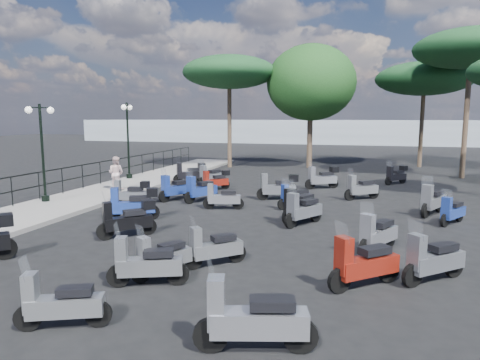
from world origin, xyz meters
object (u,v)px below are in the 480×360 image
(scooter_22, at_px, (295,198))
(scooter_2, at_px, (133,205))
(lamp_post_2, at_px, (128,135))
(scooter_19, at_px, (364,264))
(scooter_6, at_px, (60,304))
(scooter_23, at_px, (361,189))
(scooter_4, at_px, (216,181))
(broadleaf_tree, at_px, (311,83))
(scooter_3, at_px, (131,193))
(pine_0, at_px, (424,79))
(pine_2, at_px, (229,72))
(scooter_16, at_px, (278,187))
(pine_1, at_px, (471,49))
(scooter_5, at_px, (190,173))
(scooter_15, at_px, (303,210))
(scooter_28, at_px, (433,201))
(scooter_27, at_px, (452,212))
(scooter_8, at_px, (128,220))
(scooter_30, at_px, (201,190))
(scooter_20, at_px, (377,235))
(lamp_post_1, at_px, (42,146))
(scooter_14, at_px, (214,248))
(scooter_29, at_px, (396,175))
(scooter_12, at_px, (252,320))
(scooter_17, at_px, (322,178))
(scooter_21, at_px, (299,206))
(scooter_11, at_px, (211,176))
(scooter_25, at_px, (433,260))
(scooter_9, at_px, (222,198))
(scooter_7, at_px, (162,258))
(scooter_13, at_px, (146,264))

(scooter_22, bearing_deg, scooter_2, 84.61)
(lamp_post_2, bearing_deg, scooter_19, -55.37)
(scooter_6, height_order, scooter_23, scooter_23)
(scooter_4, bearing_deg, broadleaf_tree, -62.78)
(scooter_3, relative_size, pine_0, 0.22)
(lamp_post_2, height_order, pine_2, pine_2)
(scooter_16, height_order, pine_1, pine_1)
(lamp_post_2, bearing_deg, scooter_16, -30.80)
(scooter_5, relative_size, pine_2, 0.20)
(scooter_15, height_order, scooter_22, scooter_15)
(pine_2, bearing_deg, scooter_16, -62.81)
(scooter_22, height_order, scooter_23, scooter_23)
(scooter_23, height_order, scooter_28, scooter_28)
(scooter_16, relative_size, scooter_27, 1.30)
(scooter_8, xyz_separation_m, scooter_15, (4.57, 2.74, -0.03))
(scooter_2, height_order, scooter_6, scooter_2)
(scooter_30, bearing_deg, scooter_3, 58.65)
(scooter_16, height_order, pine_2, pine_2)
(scooter_20, bearing_deg, broadleaf_tree, -47.98)
(lamp_post_1, distance_m, scooter_19, 13.05)
(scooter_2, bearing_deg, pine_2, -19.80)
(pine_0, xyz_separation_m, pine_2, (-12.48, -3.77, 0.41))
(scooter_8, bearing_deg, scooter_2, -17.65)
(scooter_14, bearing_deg, scooter_4, -24.03)
(scooter_29, bearing_deg, scooter_28, 138.15)
(lamp_post_1, height_order, scooter_8, lamp_post_1)
(pine_1, bearing_deg, scooter_12, -108.08)
(scooter_27, bearing_deg, scooter_15, 50.64)
(lamp_post_1, distance_m, scooter_15, 10.22)
(lamp_post_1, relative_size, scooter_17, 2.45)
(scooter_4, height_order, scooter_21, scooter_21)
(scooter_5, relative_size, scooter_16, 0.89)
(scooter_3, distance_m, pine_1, 19.49)
(scooter_4, distance_m, scooter_11, 1.51)
(scooter_25, bearing_deg, scooter_23, -32.91)
(scooter_12, bearing_deg, scooter_14, 12.77)
(lamp_post_1, height_order, scooter_23, lamp_post_1)
(lamp_post_2, distance_m, scooter_15, 12.52)
(scooter_21, bearing_deg, scooter_12, 120.31)
(scooter_3, height_order, scooter_8, scooter_8)
(scooter_25, relative_size, scooter_27, 1.05)
(scooter_19, bearing_deg, scooter_8, 31.16)
(scooter_9, bearing_deg, scooter_4, 9.19)
(scooter_23, relative_size, pine_1, 0.17)
(scooter_11, xyz_separation_m, scooter_12, (5.89, -14.34, 0.04))
(lamp_post_2, distance_m, scooter_7, 14.70)
(scooter_20, bearing_deg, scooter_15, -16.60)
(lamp_post_2, bearing_deg, scooter_22, -36.90)
(scooter_13, bearing_deg, scooter_25, -93.60)
(scooter_16, relative_size, scooter_23, 1.21)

